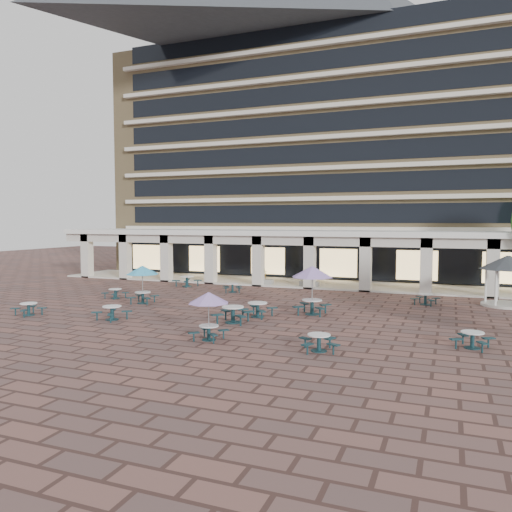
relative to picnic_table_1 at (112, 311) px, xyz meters
The scene contains 19 objects.
ground 5.35m from the picnic_table_1, 36.72° to the left, with size 120.00×120.00×0.00m, color brown.
apartment_building 31.42m from the picnic_table_1, 81.52° to the left, with size 40.00×15.50×25.20m.
retail_arcade 18.66m from the picnic_table_1, 76.63° to the left, with size 42.00×6.60×4.40m.
picnic_table_1 is the anchor object (origin of this frame).
picnic_table_2 11.85m from the picnic_table_1, 10.75° to the right, with size 1.85×1.85×0.69m.
picnic_table_3 17.33m from the picnic_table_1, ahead, with size 1.79×1.79×0.68m.
picnic_table_4 5.45m from the picnic_table_1, 106.74° to the left, with size 2.05×2.05×2.37m.
picnic_table_5 5.09m from the picnic_table_1, behind, with size 1.81×1.81×0.68m.
picnic_table_6 7.19m from the picnic_table_1, 17.65° to the right, with size 1.81×1.81×2.09m.
picnic_table_7 7.66m from the picnic_table_1, 27.24° to the left, with size 1.94×1.94×0.79m.
picnic_table_8 7.49m from the picnic_table_1, 125.98° to the left, with size 1.69×1.69×0.65m.
picnic_table_9 11.71m from the picnic_table_1, 81.64° to the left, with size 1.79×1.79×0.65m.
picnic_table_10 6.41m from the picnic_table_1, 14.47° to the left, with size 2.00×2.00×0.84m.
picnic_table_11 10.89m from the picnic_table_1, 29.51° to the left, with size 2.31×2.31×2.67m.
picnic_table_12 13.52m from the picnic_table_1, 102.64° to the left, with size 2.23×2.23×0.82m.
picnic_table_13 18.59m from the picnic_table_1, 36.11° to the left, with size 1.76×1.76×0.68m.
gazebo 23.27m from the picnic_table_1, 32.04° to the left, with size 3.30×3.30×3.07m.
planter_left 16.27m from the picnic_table_1, 81.42° to the left, with size 1.50×0.82×1.33m.
planter_right 17.25m from the picnic_table_1, 68.83° to the left, with size 1.50×0.64×1.17m.
Camera 1 is at (12.17, -24.41, 5.15)m, focal length 35.00 mm.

